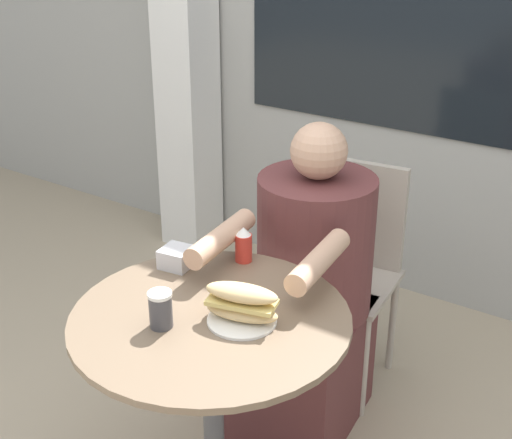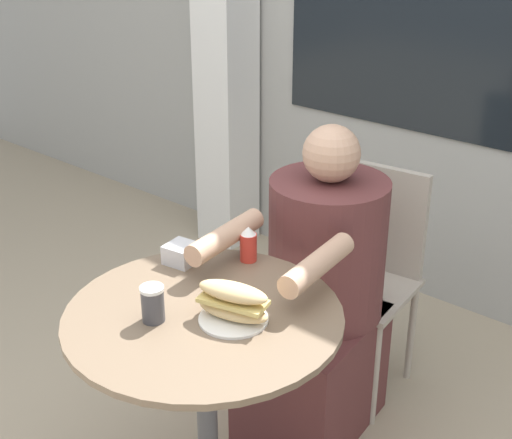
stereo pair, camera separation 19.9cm
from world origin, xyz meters
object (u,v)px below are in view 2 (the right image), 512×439
at_px(seated_diner, 318,308).
at_px(condiment_bottle, 248,244).
at_px(diner_chair, 370,259).
at_px(sandwich_on_plate, 233,304).
at_px(drink_cup, 153,304).
at_px(cafe_table, 206,373).

relative_size(seated_diner, condiment_bottle, 9.92).
relative_size(diner_chair, sandwich_on_plate, 4.12).
relative_size(drink_cup, condiment_bottle, 0.89).
height_order(diner_chair, drink_cup, diner_chair).
height_order(cafe_table, sandwich_on_plate, sandwich_on_plate).
distance_m(cafe_table, condiment_bottle, 0.41).
xyz_separation_m(seated_diner, drink_cup, (-0.05, -0.70, 0.33)).
xyz_separation_m(cafe_table, drink_cup, (-0.08, -0.11, 0.25)).
height_order(seated_diner, sandwich_on_plate, seated_diner).
bearing_deg(diner_chair, cafe_table, 86.32).
xyz_separation_m(cafe_table, sandwich_on_plate, (0.09, 0.02, 0.25)).
bearing_deg(cafe_table, sandwich_on_plate, 16.01).
bearing_deg(cafe_table, diner_chair, 92.47).
bearing_deg(cafe_table, drink_cup, -124.00).
xyz_separation_m(diner_chair, drink_cup, (-0.03, -1.05, 0.28)).
relative_size(sandwich_on_plate, drink_cup, 2.08).
xyz_separation_m(seated_diner, condiment_bottle, (-0.08, -0.28, 0.33)).
bearing_deg(drink_cup, seated_diner, 85.99).
height_order(diner_chair, condiment_bottle, diner_chair).
xyz_separation_m(seated_diner, sandwich_on_plate, (0.11, -0.56, 0.33)).
bearing_deg(seated_diner, diner_chair, -93.82).
bearing_deg(diner_chair, condiment_bottle, 78.08).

